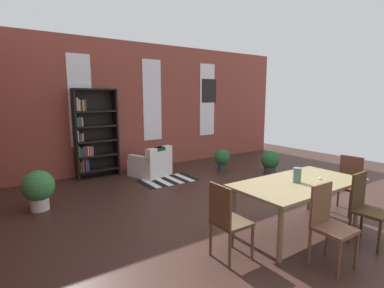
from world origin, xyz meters
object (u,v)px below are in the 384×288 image
at_px(potted_plant_corner, 222,159).
at_px(potted_plant_window, 270,161).
at_px(bookshelf_tall, 93,134).
at_px(potted_plant_by_shelf, 38,188).
at_px(vase_on_table, 297,175).
at_px(dining_chair_near_left, 329,222).
at_px(dining_chair_head_right, 347,182).
at_px(dining_chair_head_left, 227,219).
at_px(dining_table, 299,187).
at_px(armchair_white, 151,165).
at_px(dining_chair_near_right, 366,206).

relative_size(potted_plant_corner, potted_plant_window, 1.00).
distance_m(bookshelf_tall, potted_plant_by_shelf, 2.28).
bearing_deg(potted_plant_by_shelf, potted_plant_window, -6.26).
xyz_separation_m(vase_on_table, dining_chair_near_left, (-0.39, -0.73, -0.34)).
relative_size(dining_chair_head_right, dining_chair_head_left, 1.00).
bearing_deg(dining_table, potted_plant_window, 47.31).
height_order(dining_table, potted_plant_by_shelf, dining_table).
bearing_deg(armchair_white, dining_chair_near_right, -80.31).
xyz_separation_m(dining_table, bookshelf_tall, (-1.57, 4.69, 0.39)).
bearing_deg(dining_chair_head_left, bookshelf_tall, 92.55).
height_order(dining_chair_head_left, dining_chair_near_right, same).
distance_m(dining_chair_head_right, potted_plant_by_shelf, 5.33).
height_order(dining_chair_near_left, dining_chair_head_left, same).
bearing_deg(dining_chair_near_right, vase_on_table, 124.02).
height_order(dining_chair_head_left, potted_plant_by_shelf, dining_chair_head_left).
bearing_deg(potted_plant_window, dining_chair_head_right, -110.32).
distance_m(dining_chair_near_left, potted_plant_by_shelf, 4.57).
xyz_separation_m(dining_chair_head_right, potted_plant_window, (0.91, 2.46, -0.20)).
bearing_deg(dining_chair_head_left, dining_chair_near_left, -38.63).
distance_m(vase_on_table, bookshelf_tall, 4.93).
relative_size(dining_table, bookshelf_tall, 0.92).
height_order(dining_chair_head_right, dining_chair_near_left, same).
relative_size(dining_chair_near_right, potted_plant_corner, 1.64).
distance_m(dining_chair_head_left, dining_chair_near_right, 1.95).
bearing_deg(dining_chair_head_right, dining_chair_near_left, -157.77).
height_order(dining_table, dining_chair_near_left, dining_chair_near_left).
xyz_separation_m(vase_on_table, dining_chair_head_left, (-1.31, 0.00, -0.34)).
height_order(bookshelf_tall, potted_plant_corner, bookshelf_tall).
relative_size(dining_chair_near_left, armchair_white, 0.93).
bearing_deg(dining_chair_near_left, dining_chair_head_left, 141.37).
distance_m(armchair_white, potted_plant_by_shelf, 2.81).
bearing_deg(dining_chair_near_left, bookshelf_tall, 101.76).
relative_size(vase_on_table, armchair_white, 0.21).
bearing_deg(dining_chair_near_left, potted_plant_corner, 65.68).
bearing_deg(dining_table, vase_on_table, -180.00).
bearing_deg(potted_plant_by_shelf, vase_on_table, -45.89).
bearing_deg(armchair_white, dining_table, -84.78).
height_order(vase_on_table, potted_plant_window, vase_on_table).
xyz_separation_m(potted_plant_by_shelf, potted_plant_corner, (4.41, 0.29, -0.06)).
distance_m(dining_table, armchair_white, 4.03).
bearing_deg(dining_chair_head_right, potted_plant_window, 69.68).
distance_m(vase_on_table, potted_plant_corner, 3.68).
relative_size(dining_chair_head_left, potted_plant_window, 1.63).
bearing_deg(vase_on_table, potted_plant_corner, 66.55).
bearing_deg(dining_chair_head_right, potted_plant_by_shelf, 145.17).
bearing_deg(potted_plant_window, dining_table, -132.69).
distance_m(dining_chair_near_right, potted_plant_window, 3.70).
xyz_separation_m(dining_chair_head_right, dining_chair_near_right, (-0.92, -0.74, 0.00)).
distance_m(bookshelf_tall, armchair_white, 1.60).
bearing_deg(dining_chair_head_right, dining_chair_head_left, -179.91).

